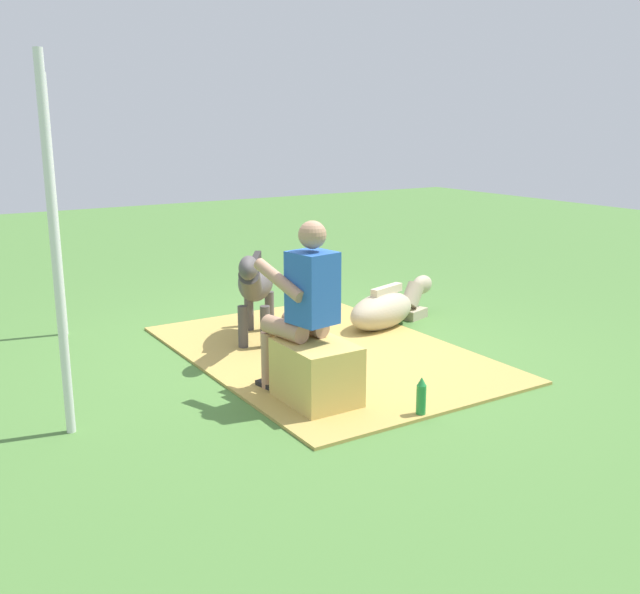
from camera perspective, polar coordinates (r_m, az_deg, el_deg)
ground_plane at (r=6.49m, az=-0.62°, el=-4.37°), size 24.00×24.00×0.00m
hay_patch at (r=6.43m, az=0.39°, el=-4.43°), size 3.20×2.20×0.02m
hay_bale at (r=5.27m, az=-0.29°, el=-6.07°), size 0.60×0.46×0.46m
person_seated at (r=5.24m, az=-1.41°, el=-0.36°), size 0.70×0.49×1.34m
pony_standing at (r=6.62m, az=-5.15°, el=1.07°), size 1.19×0.88×0.94m
pony_lying at (r=7.26m, az=5.35°, el=-0.89°), size 0.67×1.35×0.42m
soda_bottle at (r=5.11m, az=8.00°, el=-7.89°), size 0.07×0.07×0.30m
tent_pole_left at (r=4.83m, az=-20.17°, el=3.39°), size 0.06×0.06×2.44m
tent_pole_right at (r=7.20m, az=-20.25°, el=6.56°), size 0.06×0.06×2.44m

